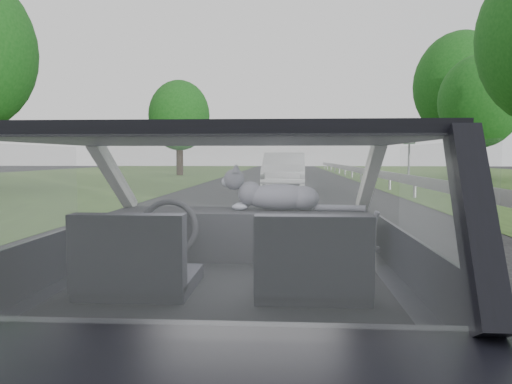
# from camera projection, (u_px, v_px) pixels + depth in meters

# --- Properties ---
(subject_car) EXTENTS (1.80, 4.00, 1.45)m
(subject_car) POSITION_uv_depth(u_px,v_px,m) (230.00, 277.00, 2.54)
(subject_car) COLOR black
(subject_car) RESTS_ON ground
(dashboard) EXTENTS (1.58, 0.45, 0.30)m
(dashboard) POSITION_uv_depth(u_px,v_px,m) (242.00, 234.00, 3.16)
(dashboard) COLOR black
(dashboard) RESTS_ON subject_car
(driver_seat) EXTENTS (0.50, 0.72, 0.42)m
(driver_seat) POSITION_uv_depth(u_px,v_px,m) (136.00, 257.00, 2.27)
(driver_seat) COLOR black
(driver_seat) RESTS_ON subject_car
(passenger_seat) EXTENTS (0.50, 0.72, 0.42)m
(passenger_seat) POSITION_uv_depth(u_px,v_px,m) (312.00, 259.00, 2.22)
(passenger_seat) COLOR black
(passenger_seat) RESTS_ON subject_car
(steering_wheel) EXTENTS (0.36, 0.36, 0.04)m
(steering_wheel) POSITION_uv_depth(u_px,v_px,m) (168.00, 229.00, 2.88)
(steering_wheel) COLOR black
(steering_wheel) RESTS_ON dashboard
(cat) EXTENTS (0.65, 0.22, 0.29)m
(cat) POSITION_uv_depth(u_px,v_px,m) (280.00, 195.00, 3.13)
(cat) COLOR slate
(cat) RESTS_ON dashboard
(guardrail) EXTENTS (0.05, 90.00, 0.32)m
(guardrail) POSITION_uv_depth(u_px,v_px,m) (451.00, 188.00, 12.23)
(guardrail) COLOR #A2A2A2
(guardrail) RESTS_ON ground
(other_car) EXTENTS (1.88, 4.61, 1.51)m
(other_car) POSITION_uv_depth(u_px,v_px,m) (284.00, 172.00, 19.70)
(other_car) COLOR silver
(other_car) RESTS_ON ground
(highway_sign) EXTENTS (0.45, 1.03, 2.65)m
(highway_sign) POSITION_uv_depth(u_px,v_px,m) (409.00, 157.00, 26.45)
(highway_sign) COLOR #184C20
(highway_sign) RESTS_ON ground
(tree_2) EXTENTS (4.57, 4.57, 6.72)m
(tree_2) POSITION_uv_depth(u_px,v_px,m) (479.00, 120.00, 27.34)
(tree_2) COLOR #104310
(tree_2) RESTS_ON ground
(tree_3) EXTENTS (7.63, 7.63, 9.28)m
(tree_3) POSITION_uv_depth(u_px,v_px,m) (461.00, 107.00, 32.82)
(tree_3) COLOR #104310
(tree_3) RESTS_ON ground
(tree_6) EXTENTS (4.94, 4.94, 6.64)m
(tree_6) POSITION_uv_depth(u_px,v_px,m) (179.00, 129.00, 35.92)
(tree_6) COLOR #104310
(tree_6) RESTS_ON ground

